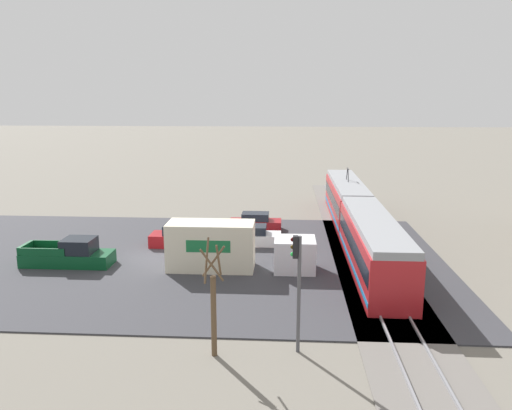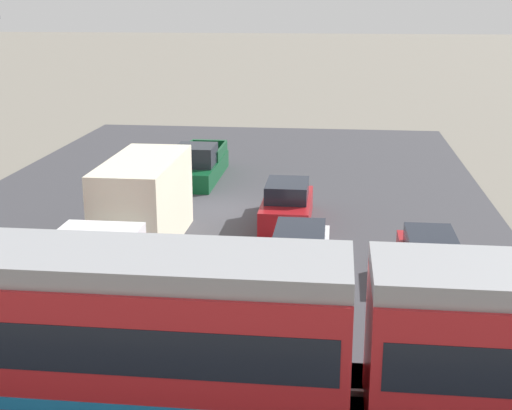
{
  "view_description": "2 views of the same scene",
  "coord_description": "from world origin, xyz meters",
  "px_view_note": "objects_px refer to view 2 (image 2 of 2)",
  "views": [
    {
      "loc": [
        32.34,
        9.09,
        10.87
      ],
      "look_at": [
        -4.14,
        6.84,
        2.97
      ],
      "focal_mm": 35.0,
      "sensor_mm": 36.0,
      "label": 1
    },
    {
      "loc": [
        -4.71,
        27.95,
        8.5
      ],
      "look_at": [
        -2.3,
        7.08,
        2.41
      ],
      "focal_mm": 50.0,
      "sensor_mm": 36.0,
      "label": 2
    }
  ],
  "objects_px": {
    "sedan_car_1": "(429,259)",
    "sedan_car_2": "(299,253)",
    "box_truck": "(134,215)",
    "sedan_car_0": "(287,205)",
    "light_rail_tram": "(359,342)",
    "pickup_truck": "(199,166)"
  },
  "relations": [
    {
      "from": "sedan_car_1",
      "to": "sedan_car_0",
      "type": "bearing_deg",
      "value": -47.65
    },
    {
      "from": "sedan_car_1",
      "to": "sedan_car_2",
      "type": "xyz_separation_m",
      "value": [
        4.07,
        -0.12,
        -0.01
      ]
    },
    {
      "from": "sedan_car_0",
      "to": "sedan_car_2",
      "type": "bearing_deg",
      "value": 98.55
    },
    {
      "from": "box_truck",
      "to": "sedan_car_1",
      "type": "height_order",
      "value": "box_truck"
    },
    {
      "from": "box_truck",
      "to": "sedan_car_0",
      "type": "relative_size",
      "value": 2.19
    },
    {
      "from": "box_truck",
      "to": "sedan_car_2",
      "type": "height_order",
      "value": "box_truck"
    },
    {
      "from": "light_rail_tram",
      "to": "box_truck",
      "type": "bearing_deg",
      "value": -50.78
    },
    {
      "from": "sedan_car_2",
      "to": "sedan_car_1",
      "type": "bearing_deg",
      "value": 178.36
    },
    {
      "from": "sedan_car_1",
      "to": "sedan_car_2",
      "type": "distance_m",
      "value": 4.07
    },
    {
      "from": "sedan_car_1",
      "to": "sedan_car_2",
      "type": "bearing_deg",
      "value": -1.64
    },
    {
      "from": "light_rail_tram",
      "to": "sedan_car_1",
      "type": "xyz_separation_m",
      "value": [
        -2.41,
        -8.01,
        -1.07
      ]
    },
    {
      "from": "light_rail_tram",
      "to": "sedan_car_0",
      "type": "distance_m",
      "value": 13.6
    },
    {
      "from": "sedan_car_0",
      "to": "sedan_car_2",
      "type": "relative_size",
      "value": 0.94
    },
    {
      "from": "sedan_car_0",
      "to": "light_rail_tram",
      "type": "bearing_deg",
      "value": 100.38
    },
    {
      "from": "box_truck",
      "to": "sedan_car_0",
      "type": "distance_m",
      "value": 6.59
    },
    {
      "from": "pickup_truck",
      "to": "sedan_car_0",
      "type": "bearing_deg",
      "value": 126.85
    },
    {
      "from": "pickup_truck",
      "to": "sedan_car_1",
      "type": "bearing_deg",
      "value": 129.48
    },
    {
      "from": "sedan_car_0",
      "to": "sedan_car_1",
      "type": "distance_m",
      "value": 7.21
    },
    {
      "from": "light_rail_tram",
      "to": "sedan_car_0",
      "type": "bearing_deg",
      "value": -79.62
    },
    {
      "from": "sedan_car_2",
      "to": "pickup_truck",
      "type": "bearing_deg",
      "value": -64.42
    },
    {
      "from": "box_truck",
      "to": "pickup_truck",
      "type": "relative_size",
      "value": 1.61
    },
    {
      "from": "light_rail_tram",
      "to": "sedan_car_0",
      "type": "relative_size",
      "value": 6.62
    }
  ]
}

